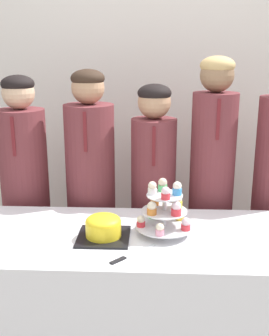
% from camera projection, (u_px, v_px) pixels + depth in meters
% --- Properties ---
extents(wall_back, '(9.00, 0.06, 2.70)m').
position_uv_depth(wall_back, '(149.00, 82.00, 3.07)').
color(wall_back, silver).
rests_on(wall_back, ground_plane).
extents(table, '(1.72, 0.69, 0.73)m').
position_uv_depth(table, '(144.00, 303.00, 2.10)').
color(table, white).
rests_on(table, ground_plane).
extents(round_cake, '(0.24, 0.24, 0.11)m').
position_uv_depth(round_cake, '(103.00, 227.00, 1.96)').
color(round_cake, black).
rests_on(round_cake, table).
extents(cake_knife, '(0.19, 0.20, 0.01)m').
position_uv_depth(cake_knife, '(126.00, 257.00, 1.78)').
color(cake_knife, silver).
rests_on(cake_knife, table).
extents(cupcake_stand, '(0.27, 0.27, 0.26)m').
position_uv_depth(cupcake_stand, '(165.00, 209.00, 1.98)').
color(cupcake_stand, silver).
rests_on(cupcake_stand, table).
extents(student_0, '(0.28, 0.29, 1.45)m').
position_uv_depth(student_0, '(26.00, 201.00, 2.55)').
color(student_0, brown).
rests_on(student_0, ground_plane).
extents(student_1, '(0.29, 0.29, 1.48)m').
position_uv_depth(student_1, '(91.00, 200.00, 2.53)').
color(student_1, brown).
rests_on(student_1, ground_plane).
extents(student_2, '(0.26, 0.27, 1.40)m').
position_uv_depth(student_2, '(153.00, 205.00, 2.52)').
color(student_2, brown).
rests_on(student_2, ground_plane).
extents(student_3, '(0.26, 0.26, 1.55)m').
position_uv_depth(student_3, '(211.00, 194.00, 2.49)').
color(student_3, brown).
rests_on(student_3, ground_plane).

